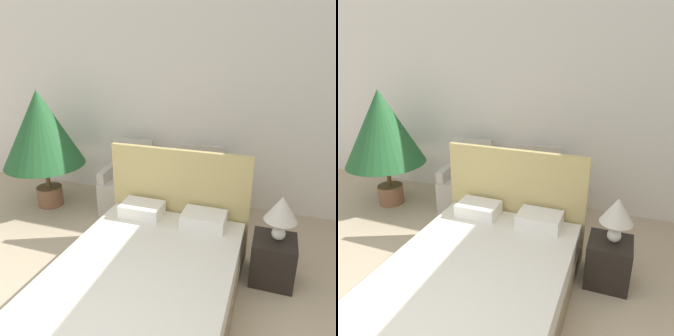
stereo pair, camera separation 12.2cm
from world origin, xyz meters
TOP-DOWN VIEW (x-y plane):
  - wall_back at (0.00, 3.63)m, footprint 10.00×0.06m
  - bed at (0.25, 1.34)m, footprint 1.56×2.15m
  - armchair_near_window_left at (-0.72, 3.03)m, footprint 0.67×0.70m
  - armchair_near_window_right at (0.25, 3.03)m, footprint 0.64×0.67m
  - potted_palm at (-1.86, 2.78)m, footprint 1.11×1.11m
  - nightstand at (1.30, 2.08)m, footprint 0.41×0.41m
  - table_lamp at (1.32, 2.10)m, footprint 0.31×0.31m
  - side_table at (-0.23, 3.04)m, footprint 0.33×0.33m

SIDE VIEW (x-z plane):
  - side_table at x=-0.23m, z-range 0.00..0.40m
  - nightstand at x=1.30m, z-range 0.00..0.46m
  - bed at x=0.25m, z-range -0.33..0.86m
  - armchair_near_window_left at x=-0.72m, z-range -0.18..0.78m
  - armchair_near_window_right at x=0.25m, z-range -0.18..0.78m
  - table_lamp at x=1.32m, z-range 0.54..0.99m
  - potted_palm at x=-1.86m, z-range 0.29..1.97m
  - wall_back at x=0.00m, z-range 0.00..2.90m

